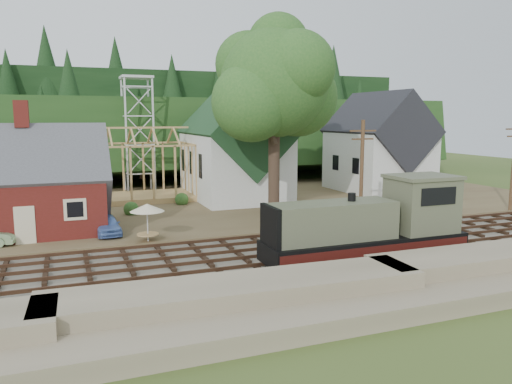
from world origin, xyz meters
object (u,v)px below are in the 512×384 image
object	(u,v)px
locomotive	(373,227)
car_blue	(107,225)
car_red	(406,187)
patio_set	(147,209)

from	to	relation	value
locomotive	car_blue	distance (m)	17.71
car_blue	car_red	xyz separation A→B (m)	(30.86, 8.13, -0.07)
car_blue	car_red	bearing A→B (deg)	10.76
car_blue	car_red	world-z (taller)	car_blue
patio_set	car_blue	bearing A→B (deg)	128.53
locomotive	car_red	xyz separation A→B (m)	(17.34, 19.51, -1.20)
car_blue	patio_set	bearing A→B (deg)	-55.47
car_red	patio_set	distance (m)	30.64
locomotive	patio_set	world-z (taller)	locomotive
car_red	patio_set	xyz separation A→B (m)	(-28.56, -11.01, 1.47)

